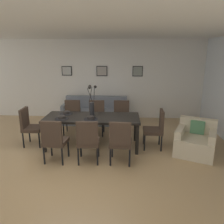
% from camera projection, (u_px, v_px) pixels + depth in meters
% --- Properties ---
extents(ground_plane, '(9.00, 9.00, 0.00)m').
position_uv_depth(ground_plane, '(75.00, 161.00, 4.58)').
color(ground_plane, tan).
extents(back_wall_panel, '(9.00, 0.10, 2.60)m').
position_uv_depth(back_wall_panel, '(94.00, 79.00, 7.37)').
color(back_wall_panel, silver).
rests_on(back_wall_panel, ground).
extents(ceiling_panel, '(9.00, 7.20, 0.08)m').
position_uv_depth(ceiling_panel, '(73.00, 29.00, 4.27)').
color(ceiling_panel, white).
extents(dining_table, '(2.20, 0.89, 0.74)m').
position_uv_depth(dining_table, '(92.00, 120.00, 5.12)').
color(dining_table, black).
rests_on(dining_table, ground).
extents(dining_chair_near_left, '(0.47, 0.47, 0.92)m').
position_uv_depth(dining_chair_near_left, '(54.00, 139.00, 4.40)').
color(dining_chair_near_left, '#3D2D23').
rests_on(dining_chair_near_left, ground).
extents(dining_chair_near_right, '(0.45, 0.45, 0.92)m').
position_uv_depth(dining_chair_near_right, '(72.00, 116.00, 6.01)').
color(dining_chair_near_right, '#3D2D23').
rests_on(dining_chair_near_right, ground).
extents(dining_chair_far_left, '(0.46, 0.46, 0.92)m').
position_uv_depth(dining_chair_far_left, '(88.00, 139.00, 4.37)').
color(dining_chair_far_left, '#3D2D23').
rests_on(dining_chair_far_left, ground).
extents(dining_chair_far_right, '(0.44, 0.44, 0.92)m').
position_uv_depth(dining_chair_far_right, '(96.00, 116.00, 5.98)').
color(dining_chair_far_right, '#3D2D23').
rests_on(dining_chair_far_right, ground).
extents(dining_chair_mid_left, '(0.46, 0.46, 0.92)m').
position_uv_depth(dining_chair_mid_left, '(120.00, 140.00, 4.34)').
color(dining_chair_mid_left, '#3D2D23').
rests_on(dining_chair_mid_left, ground).
extents(dining_chair_mid_right, '(0.44, 0.44, 0.92)m').
position_uv_depth(dining_chair_mid_right, '(121.00, 116.00, 5.96)').
color(dining_chair_mid_right, '#3D2D23').
rests_on(dining_chair_mid_right, ground).
extents(dining_chair_head_west, '(0.46, 0.46, 0.92)m').
position_uv_depth(dining_chair_head_west, '(30.00, 125.00, 5.24)').
color(dining_chair_head_west, '#3D2D23').
rests_on(dining_chair_head_west, ground).
extents(dining_chair_head_east, '(0.46, 0.46, 0.92)m').
position_uv_depth(dining_chair_head_east, '(156.00, 127.00, 5.08)').
color(dining_chair_head_east, '#3D2D23').
rests_on(dining_chair_head_east, ground).
extents(centerpiece_vase, '(0.21, 0.23, 0.73)m').
position_uv_depth(centerpiece_vase, '(92.00, 105.00, 5.03)').
color(centerpiece_vase, '#232326').
rests_on(centerpiece_vase, dining_table).
extents(placemat_near_left, '(0.32, 0.32, 0.01)m').
position_uv_depth(placemat_near_left, '(62.00, 119.00, 4.95)').
color(placemat_near_left, black).
rests_on(placemat_near_left, dining_table).
extents(bowl_near_left, '(0.17, 0.17, 0.07)m').
position_uv_depth(bowl_near_left, '(62.00, 117.00, 4.94)').
color(bowl_near_left, '#2D2826').
rests_on(bowl_near_left, dining_table).
extents(placemat_near_right, '(0.32, 0.32, 0.01)m').
position_uv_depth(placemat_near_right, '(66.00, 114.00, 5.33)').
color(placemat_near_right, black).
rests_on(placemat_near_right, dining_table).
extents(bowl_near_right, '(0.17, 0.17, 0.07)m').
position_uv_depth(bowl_near_right, '(66.00, 112.00, 5.32)').
color(bowl_near_right, '#2D2826').
rests_on(bowl_near_right, dining_table).
extents(placemat_far_left, '(0.32, 0.32, 0.01)m').
position_uv_depth(placemat_far_left, '(91.00, 119.00, 4.91)').
color(placemat_far_left, black).
rests_on(placemat_far_left, dining_table).
extents(bowl_far_left, '(0.17, 0.17, 0.07)m').
position_uv_depth(bowl_far_left, '(91.00, 117.00, 4.90)').
color(bowl_far_left, '#2D2826').
rests_on(bowl_far_left, dining_table).
extents(sofa, '(2.00, 0.84, 0.80)m').
position_uv_depth(sofa, '(96.00, 114.00, 7.04)').
color(sofa, slate).
rests_on(sofa, ground).
extents(armchair, '(1.05, 1.05, 0.75)m').
position_uv_depth(armchair, '(195.00, 141.00, 4.85)').
color(armchair, beige).
rests_on(armchair, ground).
extents(framed_picture_left, '(0.34, 0.03, 0.31)m').
position_uv_depth(framed_picture_left, '(67.00, 71.00, 7.27)').
color(framed_picture_left, black).
extents(framed_picture_center, '(0.36, 0.03, 0.33)m').
position_uv_depth(framed_picture_center, '(102.00, 71.00, 7.21)').
color(framed_picture_center, black).
extents(framed_picture_right, '(0.34, 0.03, 0.33)m').
position_uv_depth(framed_picture_right, '(138.00, 71.00, 7.14)').
color(framed_picture_right, black).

